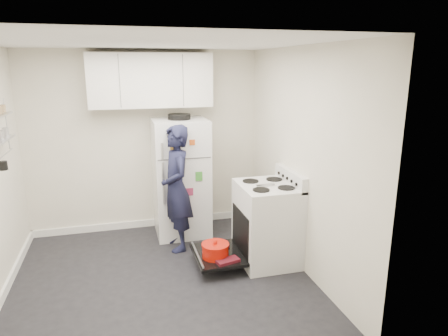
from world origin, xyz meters
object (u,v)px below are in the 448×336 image
object	(u,v)px
open_oven_door	(217,252)
person	(176,188)
refrigerator	(181,177)
electric_range	(266,224)

from	to	relation	value
open_oven_door	person	distance (m)	0.96
open_oven_door	person	size ratio (longest dim) A/B	0.44
open_oven_door	refrigerator	world-z (taller)	refrigerator
refrigerator	person	distance (m)	0.49
electric_range	open_oven_door	xyz separation A→B (m)	(-0.61, -0.04, -0.27)
open_oven_door	refrigerator	distance (m)	1.31
person	refrigerator	bearing A→B (deg)	158.64
electric_range	refrigerator	size ratio (longest dim) A/B	0.66
electric_range	person	size ratio (longest dim) A/B	0.69
person	electric_range	bearing A→B (deg)	51.43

